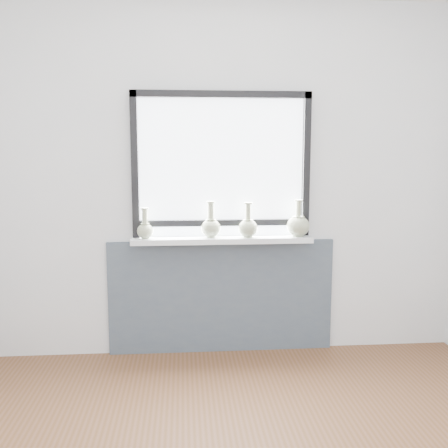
{
  "coord_description": "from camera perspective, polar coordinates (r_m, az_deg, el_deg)",
  "views": [
    {
      "loc": [
        -0.28,
        -1.88,
        1.51
      ],
      "look_at": [
        0.0,
        1.55,
        1.02
      ],
      "focal_mm": 40.0,
      "sensor_mm": 36.0,
      "label": 1
    }
  ],
  "objects": [
    {
      "name": "vase_b",
      "position": [
        3.64,
        -1.51,
        -0.23
      ],
      "size": [
        0.14,
        0.14,
        0.26
      ],
      "rotation": [
        0.0,
        0.0,
        0.39
      ],
      "color": "#ADB791",
      "rests_on": "windowsill"
    },
    {
      "name": "vase_a",
      "position": [
        3.63,
        -8.99,
        -0.57
      ],
      "size": [
        0.12,
        0.12,
        0.22
      ],
      "rotation": [
        0.0,
        0.0,
        0.03
      ],
      "color": "#ADB791",
      "rests_on": "windowsill"
    },
    {
      "name": "windowsill",
      "position": [
        3.66,
        -0.21,
        -1.82
      ],
      "size": [
        1.32,
        0.18,
        0.04
      ],
      "primitive_type": "cube",
      "color": "white",
      "rests_on": "apron_panel"
    },
    {
      "name": "back_wall",
      "position": [
        3.71,
        -0.33,
        4.86
      ],
      "size": [
        3.6,
        0.02,
        2.6
      ],
      "primitive_type": "cube",
      "color": "silver",
      "rests_on": "ground"
    },
    {
      "name": "apron_panel",
      "position": [
        3.83,
        -0.29,
        -8.29
      ],
      "size": [
        1.7,
        0.03,
        0.86
      ],
      "primitive_type": "cube",
      "color": "#48535E",
      "rests_on": "ground"
    },
    {
      "name": "vase_c",
      "position": [
        3.64,
        2.75,
        -0.3
      ],
      "size": [
        0.14,
        0.14,
        0.26
      ],
      "rotation": [
        0.0,
        0.0,
        -0.13
      ],
      "color": "#ADB791",
      "rests_on": "windowsill"
    },
    {
      "name": "window",
      "position": [
        3.66,
        -0.29,
        7.03
      ],
      "size": [
        1.3,
        0.06,
        1.05
      ],
      "color": "black",
      "rests_on": "windowsill"
    },
    {
      "name": "vase_d",
      "position": [
        3.71,
        8.47,
        -0.1
      ],
      "size": [
        0.17,
        0.17,
        0.27
      ],
      "rotation": [
        0.0,
        0.0,
        -0.34
      ],
      "color": "#ADB791",
      "rests_on": "windowsill"
    }
  ]
}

